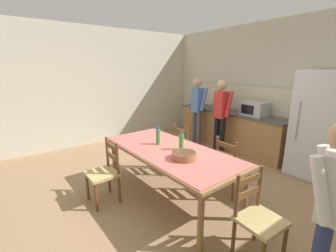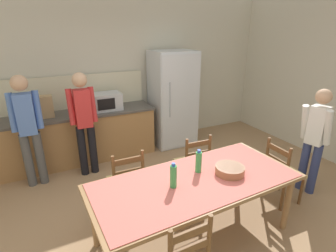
% 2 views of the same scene
% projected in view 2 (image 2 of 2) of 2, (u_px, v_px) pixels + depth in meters
% --- Properties ---
extents(ground_plane, '(8.32, 8.32, 0.00)m').
position_uv_depth(ground_plane, '(180.00, 219.00, 3.33)').
color(ground_plane, '#9E7A56').
extents(wall_back, '(6.52, 0.12, 2.90)m').
position_uv_depth(wall_back, '(115.00, 74.00, 5.05)').
color(wall_back, beige).
rests_on(wall_back, ground).
extents(kitchen_counter, '(2.89, 0.66, 0.90)m').
position_uv_depth(kitchen_counter, '(74.00, 138.00, 4.65)').
color(kitchen_counter, '#9E7042').
rests_on(kitchen_counter, ground).
extents(counter_splashback, '(2.85, 0.03, 0.60)m').
position_uv_depth(counter_splashback, '(66.00, 93.00, 4.65)').
color(counter_splashback, beige).
rests_on(counter_splashback, kitchen_counter).
extents(refrigerator, '(0.83, 0.73, 1.88)m').
position_uv_depth(refrigerator, '(173.00, 99.00, 5.25)').
color(refrigerator, silver).
rests_on(refrigerator, ground).
extents(microwave, '(0.50, 0.39, 0.30)m').
position_uv_depth(microwave, '(107.00, 101.00, 4.68)').
color(microwave, '#B2B7BC').
rests_on(microwave, kitchen_counter).
extents(paper_bag, '(0.24, 0.16, 0.36)m').
position_uv_depth(paper_bag, '(45.00, 107.00, 4.25)').
color(paper_bag, tan).
rests_on(paper_bag, kitchen_counter).
extents(dining_table, '(2.30, 1.10, 0.76)m').
position_uv_depth(dining_table, '(196.00, 185.00, 2.82)').
color(dining_table, olive).
rests_on(dining_table, ground).
extents(bottle_near_centre, '(0.07, 0.07, 0.27)m').
position_uv_depth(bottle_near_centre, '(173.00, 176.00, 2.62)').
color(bottle_near_centre, green).
rests_on(bottle_near_centre, dining_table).
extents(bottle_off_centre, '(0.07, 0.07, 0.27)m').
position_uv_depth(bottle_off_centre, '(199.00, 162.00, 2.90)').
color(bottle_off_centre, green).
rests_on(bottle_off_centre, dining_table).
extents(serving_bowl, '(0.32, 0.32, 0.09)m').
position_uv_depth(serving_bowl, '(230.00, 170.00, 2.89)').
color(serving_bowl, '#9E6642').
rests_on(serving_bowl, dining_table).
extents(chair_side_far_left, '(0.43, 0.41, 0.91)m').
position_uv_depth(chair_side_far_left, '(127.00, 182.00, 3.33)').
color(chair_side_far_left, brown).
rests_on(chair_side_far_left, ground).
extents(chair_head_end, '(0.42, 0.44, 0.91)m').
position_uv_depth(chair_head_end, '(282.00, 173.00, 3.54)').
color(chair_head_end, brown).
rests_on(chair_head_end, ground).
extents(chair_side_far_right, '(0.44, 0.42, 0.91)m').
position_uv_depth(chair_side_far_right, '(193.00, 163.00, 3.79)').
color(chair_side_far_right, brown).
rests_on(chair_side_far_right, ground).
extents(person_at_sink, '(0.43, 0.29, 1.69)m').
position_uv_depth(person_at_sink, '(28.00, 126.00, 3.77)').
color(person_at_sink, '#4C4C4C').
rests_on(person_at_sink, ground).
extents(person_at_counter, '(0.42, 0.29, 1.67)m').
position_uv_depth(person_at_counter, '(84.00, 120.00, 4.08)').
color(person_at_counter, black).
rests_on(person_at_counter, ground).
extents(person_by_table, '(0.31, 0.42, 1.54)m').
position_uv_depth(person_by_table, '(315.00, 137.00, 3.63)').
color(person_by_table, navy).
rests_on(person_by_table, ground).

